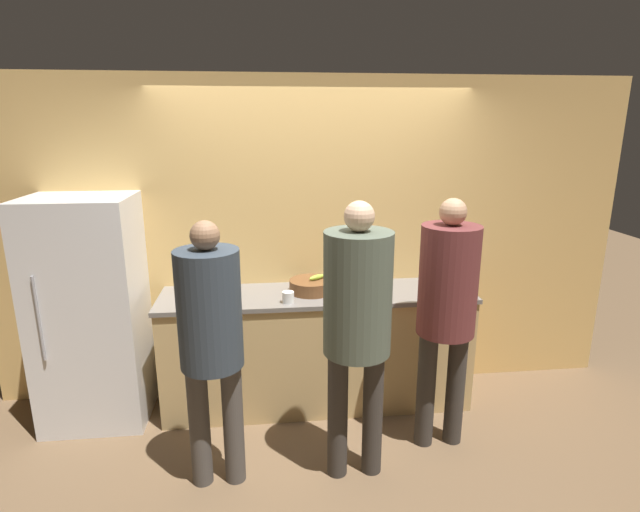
% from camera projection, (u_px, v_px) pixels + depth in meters
% --- Properties ---
extents(ground_plane, '(14.00, 14.00, 0.00)m').
position_uv_depth(ground_plane, '(322.00, 424.00, 3.82)').
color(ground_plane, brown).
extents(wall_back, '(5.20, 0.06, 2.60)m').
position_uv_depth(wall_back, '(313.00, 240.00, 4.11)').
color(wall_back, '#E0B266').
rests_on(wall_back, ground_plane).
extents(counter, '(2.44, 0.64, 0.95)m').
position_uv_depth(counter, '(317.00, 347.00, 4.04)').
color(counter, tan).
rests_on(counter, ground_plane).
extents(refrigerator, '(0.75, 0.65, 1.73)m').
position_uv_depth(refrigerator, '(91.00, 312.00, 3.72)').
color(refrigerator, white).
rests_on(refrigerator, ground_plane).
extents(person_left, '(0.38, 0.38, 1.71)m').
position_uv_depth(person_left, '(211.00, 331.00, 2.96)').
color(person_left, '#4C4742').
rests_on(person_left, ground_plane).
extents(person_center, '(0.42, 0.42, 1.81)m').
position_uv_depth(person_center, '(357.00, 313.00, 3.02)').
color(person_center, '#38332D').
rests_on(person_center, ground_plane).
extents(person_right, '(0.39, 0.39, 1.77)m').
position_uv_depth(person_right, '(447.00, 300.00, 3.34)').
color(person_right, '#38332D').
rests_on(person_right, ground_plane).
extents(fruit_bowl, '(0.34, 0.34, 0.14)m').
position_uv_depth(fruit_bowl, '(311.00, 286.00, 3.90)').
color(fruit_bowl, brown).
rests_on(fruit_bowl, counter).
extents(utensil_crock, '(0.09, 0.09, 0.25)m').
position_uv_depth(utensil_crock, '(183.00, 284.00, 3.89)').
color(utensil_crock, '#ADA393').
rests_on(utensil_crock, counter).
extents(bottle_green, '(0.06, 0.06, 0.23)m').
position_uv_depth(bottle_green, '(355.00, 272.00, 4.13)').
color(bottle_green, '#236033').
rests_on(bottle_green, counter).
extents(bottle_dark, '(0.07, 0.07, 0.19)m').
position_uv_depth(bottle_dark, '(350.00, 290.00, 3.72)').
color(bottle_dark, '#333338').
rests_on(bottle_dark, counter).
extents(bottle_clear, '(0.05, 0.05, 0.17)m').
position_uv_depth(bottle_clear, '(379.00, 291.00, 3.74)').
color(bottle_clear, silver).
rests_on(bottle_clear, counter).
extents(cup_white, '(0.09, 0.09, 0.09)m').
position_uv_depth(cup_white, '(288.00, 297.00, 3.67)').
color(cup_white, white).
rests_on(cup_white, counter).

